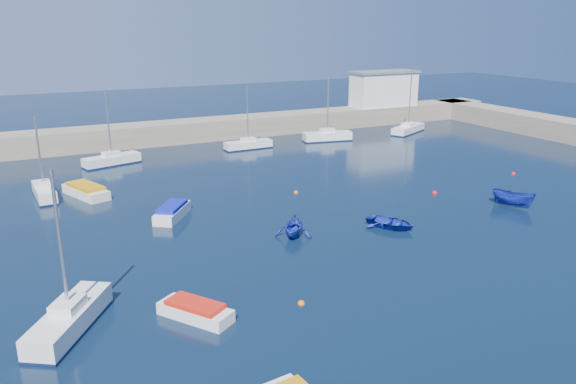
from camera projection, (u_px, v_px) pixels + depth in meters
name	position (u px, v px, depth m)	size (l,w,h in m)	color
ground	(419.00, 272.00, 34.97)	(220.00, 220.00, 0.00)	black
back_wall	(195.00, 130.00, 74.05)	(96.00, 4.50, 2.60)	#7B705E
right_arm	(520.00, 121.00, 80.74)	(4.50, 32.00, 2.60)	#7B705E
harbor_office	(384.00, 90.00, 85.70)	(10.00, 4.00, 5.00)	silver
sailboat_1	(70.00, 318.00, 28.17)	(4.89, 6.22, 8.40)	silver
sailboat_3	(44.00, 191.00, 49.51)	(1.80, 5.43, 7.25)	silver
sailboat_5	(112.00, 160.00, 61.11)	(6.40, 3.35, 8.14)	silver
sailboat_6	(248.00, 144.00, 68.95)	(5.95, 1.83, 7.77)	silver
sailboat_7	(327.00, 136.00, 73.59)	(6.58, 2.93, 8.47)	silver
sailboat_8	(408.00, 129.00, 79.00)	(7.00, 4.86, 8.93)	silver
motorboat_0	(195.00, 311.00, 29.40)	(3.50, 4.20, 0.92)	silver
motorboat_1	(172.00, 211.00, 44.58)	(3.88, 4.54, 1.10)	silver
motorboat_2	(86.00, 191.00, 50.10)	(3.64, 5.66, 1.10)	silver
dinghy_center	(391.00, 223.00, 42.47)	(2.70, 3.78, 0.78)	#17289E
dinghy_left	(294.00, 226.00, 40.56)	(2.70, 3.12, 1.65)	#17289E
dinghy_right	(513.00, 198.00, 47.28)	(1.35, 3.58, 1.38)	#17289E
buoy_0	(301.00, 304.00, 31.00)	(0.42, 0.42, 0.42)	#DA5C0B
buoy_1	(435.00, 193.00, 51.08)	(0.50, 0.50, 0.50)	red
buoy_3	(296.00, 193.00, 51.25)	(0.42, 0.42, 0.42)	#DA5C0B
buoy_4	(513.00, 174.00, 57.61)	(0.42, 0.42, 0.42)	red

